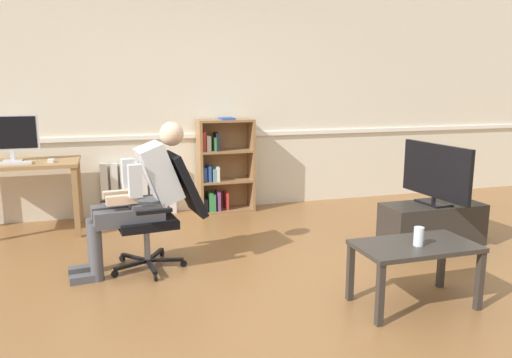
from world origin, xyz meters
TOP-DOWN VIEW (x-y plane):
  - ground_plane at (0.00, 0.00)m, footprint 18.00×18.00m
  - back_wall at (0.00, 2.65)m, footprint 12.00×0.13m
  - computer_desk at (-1.98, 2.15)m, footprint 1.17×0.68m
  - imac_monitor at (-2.04, 2.23)m, footprint 0.54×0.14m
  - keyboard at (-2.02, 2.01)m, footprint 0.38×0.12m
  - computer_mouse at (-1.66, 2.03)m, footprint 0.06×0.10m
  - bookshelf at (0.20, 2.44)m, footprint 0.67×0.29m
  - radiator at (-0.78, 2.54)m, footprint 0.86×0.08m
  - office_chair at (-0.68, 0.80)m, footprint 0.81×0.63m
  - person_seated at (-0.86, 0.77)m, footprint 0.98×0.42m
  - tv_stand at (1.86, 0.62)m, footprint 0.97×0.41m
  - tv_screen at (1.87, 0.62)m, footprint 0.22×0.90m
  - coffee_table at (0.90, -0.48)m, footprint 0.83×0.46m
  - drinking_glass at (0.89, -0.51)m, footprint 0.07×0.07m

SIDE VIEW (x-z plane):
  - ground_plane at x=0.00m, z-range 0.00..0.00m
  - tv_stand at x=1.86m, z-range 0.00..0.40m
  - radiator at x=-0.78m, z-range 0.00..0.64m
  - coffee_table at x=0.90m, z-range 0.16..0.61m
  - drinking_glass at x=0.89m, z-range 0.45..0.58m
  - office_chair at x=-0.68m, z-range 0.04..1.01m
  - bookshelf at x=0.20m, z-range -0.03..1.11m
  - computer_desk at x=-1.98m, z-range 0.27..1.03m
  - person_seated at x=-0.86m, z-range 0.04..1.27m
  - tv_screen at x=1.87m, z-range 0.42..1.00m
  - keyboard at x=-2.02m, z-range 0.76..0.78m
  - computer_mouse at x=-1.66m, z-range 0.76..0.79m
  - imac_monitor at x=-2.04m, z-range 0.79..1.27m
  - back_wall at x=0.00m, z-range 0.00..2.70m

